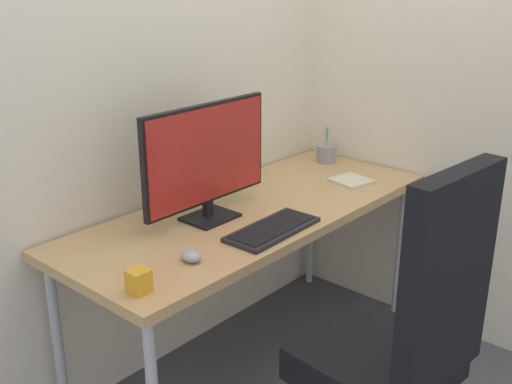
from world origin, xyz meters
TOP-DOWN VIEW (x-y plane):
  - ground_plane at (0.00, 0.00)m, footprint 8.00×8.00m
  - wall_back at (0.00, 0.36)m, footprint 3.53×0.04m
  - wall_side_right at (0.87, -0.27)m, footprint 0.04×2.52m
  - desk at (0.00, 0.00)m, footprint 1.67×0.66m
  - office_chair at (-0.19, -0.80)m, footprint 0.61×0.63m
  - monitor at (-0.20, 0.06)m, footprint 0.61×0.16m
  - keyboard at (-0.13, -0.21)m, footprint 0.39×0.18m
  - mouse at (-0.50, -0.17)m, footprint 0.07×0.09m
  - pen_holder at (0.71, 0.14)m, footprint 0.10×0.10m
  - notebook at (0.53, -0.12)m, footprint 0.18×0.19m
  - desk_clamp_accessory at (-0.75, -0.20)m, footprint 0.06×0.06m

SIDE VIEW (x-z plane):
  - ground_plane at x=0.00m, z-range 0.00..0.00m
  - office_chair at x=-0.19m, z-range -0.01..1.15m
  - desk at x=0.00m, z-range 0.32..1.06m
  - notebook at x=0.53m, z-range 0.74..0.76m
  - keyboard at x=-0.13m, z-range 0.74..0.76m
  - mouse at x=-0.50m, z-range 0.74..0.78m
  - desk_clamp_accessory at x=-0.75m, z-range 0.74..0.81m
  - pen_holder at x=0.71m, z-range 0.70..0.88m
  - monitor at x=-0.20m, z-range 0.76..1.21m
  - wall_back at x=0.00m, z-range 0.00..2.80m
  - wall_side_right at x=0.87m, z-range 0.00..2.80m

